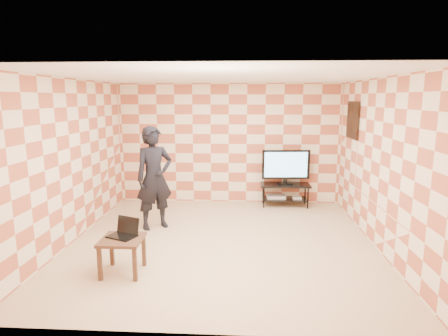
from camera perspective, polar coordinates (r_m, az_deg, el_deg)
The scene contains 14 objects.
floor at distance 6.40m, azimuth -0.31°, elevation -11.18°, with size 5.00×5.00×0.00m, color #C2B089.
wall_back at distance 8.50m, azimuth 0.72°, elevation 3.70°, with size 5.00×0.02×2.70m, color beige.
wall_front at distance 3.60m, azimuth -2.78°, elevation -6.01°, with size 5.00×0.02×2.70m, color beige.
wall_left at distance 6.66m, azimuth -22.31°, elevation 0.96°, with size 0.02×5.00×2.70m, color beige.
wall_right at distance 6.38m, azimuth 22.69°, elevation 0.54°, with size 0.02×5.00×2.70m, color beige.
ceiling at distance 5.95m, azimuth -0.33°, elevation 13.74°, with size 5.00×5.00×0.02m, color white.
wall_art at distance 7.78m, azimuth 19.04°, elevation 6.91°, with size 0.04×0.72×0.72m.
tv_stand at distance 8.43m, azimuth 9.29°, elevation -3.30°, with size 1.08×0.49×0.50m.
tv at distance 8.31m, azimuth 9.40°, elevation 0.41°, with size 1.05×0.22×0.76m.
dvd_player at distance 8.47m, azimuth 7.91°, elevation -4.32°, with size 0.40×0.29×0.07m, color #B8B8BA.
game_console at distance 8.49m, azimuth 11.07°, elevation -4.46°, with size 0.20×0.14×0.04m, color silver.
side_table at distance 5.39m, azimuth -15.26°, elevation -11.17°, with size 0.56×0.56×0.50m.
laptop at distance 5.42m, azimuth -14.97°, elevation -9.42°, with size 0.46×0.42×0.25m.
person at distance 6.93m, azimuth -10.57°, elevation -1.50°, with size 0.69×0.45×1.89m, color black.
Camera 1 is at (0.37, -5.93, 2.38)m, focal length 30.00 mm.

